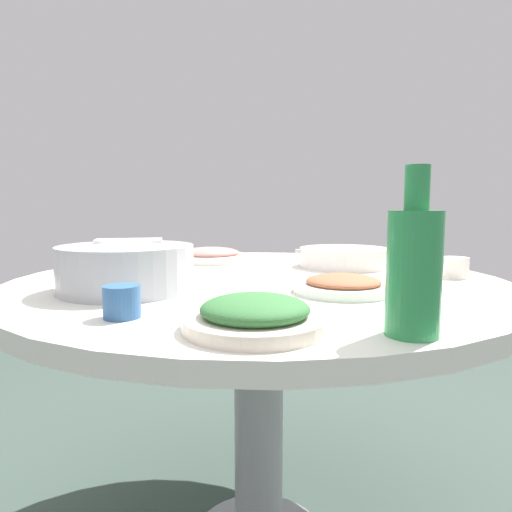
{
  "coord_description": "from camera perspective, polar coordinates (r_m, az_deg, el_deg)",
  "views": [
    {
      "loc": [
        -0.83,
        -0.77,
        0.93
      ],
      "look_at": [
        0.0,
        0.01,
        0.8
      ],
      "focal_mm": 31.72,
      "sensor_mm": 36.0,
      "label": 1
    }
  ],
  "objects": [
    {
      "name": "tea_cup_far",
      "position": [
        1.26,
        23.74,
        -1.35
      ],
      "size": [
        0.07,
        0.07,
        0.05
      ],
      "primitive_type": "cylinder",
      "color": "white",
      "rests_on": "round_dining_table"
    },
    {
      "name": "dish_greens",
      "position": [
        0.68,
        -0.14,
        -7.5
      ],
      "size": [
        0.22,
        0.22,
        0.05
      ],
      "color": "silver",
      "rests_on": "round_dining_table"
    },
    {
      "name": "rice_bowl",
      "position": [
        1.02,
        -16.01,
        -1.34
      ],
      "size": [
        0.29,
        0.29,
        0.11
      ],
      "color": "#B2B5BA",
      "rests_on": "round_dining_table"
    },
    {
      "name": "tea_cup_near",
      "position": [
        0.78,
        -16.57,
        -5.53
      ],
      "size": [
        0.06,
        0.06,
        0.05
      ],
      "primitive_type": "cylinder",
      "color": "#305C91",
      "rests_on": "round_dining_table"
    },
    {
      "name": "round_dining_table",
      "position": [
        1.18,
        0.35,
        -8.33
      ],
      "size": [
        1.23,
        1.23,
        0.74
      ],
      "color": "#99999E",
      "rests_on": "ground"
    },
    {
      "name": "soup_bowl",
      "position": [
        1.38,
        11.09,
        -0.23
      ],
      "size": [
        0.27,
        0.27,
        0.06
      ],
      "color": "white",
      "rests_on": "round_dining_table"
    },
    {
      "name": "dish_tofu_braise",
      "position": [
        0.98,
        10.95,
        -3.61
      ],
      "size": [
        0.21,
        0.21,
        0.04
      ],
      "color": "silver",
      "rests_on": "round_dining_table"
    },
    {
      "name": "dish_shrimp",
      "position": [
        1.5,
        -5.78,
        0.09
      ],
      "size": [
        0.25,
        0.25,
        0.05
      ],
      "color": "silver",
      "rests_on": "round_dining_table"
    },
    {
      "name": "green_bottle",
      "position": [
        0.67,
        19.3,
        -1.48
      ],
      "size": [
        0.08,
        0.08,
        0.24
      ],
      "color": "#298848",
      "rests_on": "round_dining_table"
    }
  ]
}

